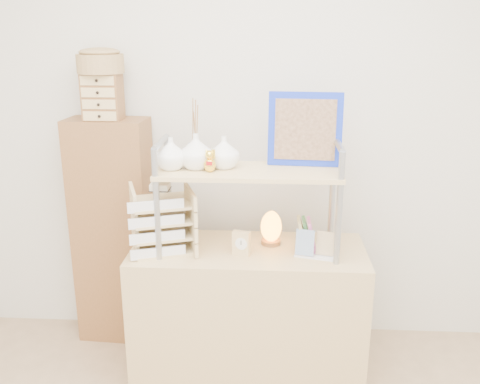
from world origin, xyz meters
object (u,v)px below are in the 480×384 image
Objects in this scene: desk at (248,314)px; salt_lamp at (271,227)px; cabinet at (114,232)px; letter_tray at (162,223)px.

salt_lamp is (0.11, 0.07, 0.47)m from desk.
cabinet is at bearing 162.27° from salt_lamp.
letter_tray is (0.38, -0.40, 0.22)m from cabinet.
letter_tray reaches higher than desk.
letter_tray is 0.56m from salt_lamp.
cabinet reaches higher than letter_tray.
cabinet is 7.47× the size of salt_lamp.
salt_lamp is (0.55, 0.11, -0.05)m from letter_tray.
letter_tray is at bearing -175.73° from desk.
cabinet reaches higher than desk.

